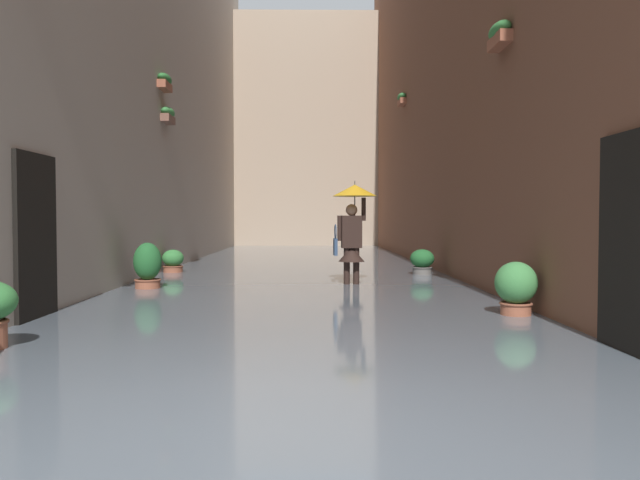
# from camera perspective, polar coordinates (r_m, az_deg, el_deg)

# --- Properties ---
(ground_plane) EXTENTS (60.00, 60.00, 0.00)m
(ground_plane) POSITION_cam_1_polar(r_m,az_deg,el_deg) (15.93, -1.67, -2.95)
(ground_plane) COLOR slate
(flood_water) EXTENTS (7.28, 29.99, 0.13)m
(flood_water) POSITION_cam_1_polar(r_m,az_deg,el_deg) (15.92, -1.67, -2.72)
(flood_water) COLOR slate
(flood_water) RESTS_ON ground_plane
(building_facade_left) EXTENTS (2.04, 27.99, 11.81)m
(building_facade_left) POSITION_cam_1_polar(r_m,az_deg,el_deg) (16.94, 13.16, 17.46)
(building_facade_left) COLOR brown
(building_facade_left) RESTS_ON ground_plane
(building_facade_right) EXTENTS (2.04, 27.99, 13.53)m
(building_facade_right) POSITION_cam_1_polar(r_m,az_deg,el_deg) (17.31, -16.44, 20.06)
(building_facade_right) COLOR #A89989
(building_facade_right) RESTS_ON ground_plane
(building_facade_far) EXTENTS (10.08, 1.80, 10.64)m
(building_facade_far) POSITION_cam_1_polar(r_m,az_deg,el_deg) (29.03, -1.27, 9.85)
(building_facade_far) COLOR tan
(building_facade_far) RESTS_ON ground_plane
(person_wading) EXTENTS (0.85, 0.85, 2.09)m
(person_wading) POSITION_cam_1_polar(r_m,az_deg,el_deg) (11.76, 3.03, 1.93)
(person_wading) COLOR black
(person_wading) RESTS_ON ground_plane
(potted_plant_far_left) EXTENTS (0.55, 0.55, 0.82)m
(potted_plant_far_left) POSITION_cam_1_polar(r_m,az_deg,el_deg) (8.47, 17.59, -4.36)
(potted_plant_far_left) COLOR #9E563D
(potted_plant_far_left) RESTS_ON ground_plane
(potted_plant_mid_left) EXTENTS (0.53, 0.53, 0.69)m
(potted_plant_mid_left) POSITION_cam_1_polar(r_m,az_deg,el_deg) (13.94, 9.38, -2.13)
(potted_plant_mid_left) COLOR #66605B
(potted_plant_mid_left) RESTS_ON ground_plane
(potted_plant_mid_right) EXTENTS (0.50, 0.50, 0.95)m
(potted_plant_mid_right) POSITION_cam_1_polar(r_m,az_deg,el_deg) (11.53, -15.59, -2.50)
(potted_plant_mid_right) COLOR #9E563D
(potted_plant_mid_right) RESTS_ON ground_plane
(potted_plant_near_right) EXTENTS (0.49, 0.49, 0.65)m
(potted_plant_near_right) POSITION_cam_1_polar(r_m,az_deg,el_deg) (14.74, -13.38, -2.08)
(potted_plant_near_right) COLOR #9E563D
(potted_plant_near_right) RESTS_ON ground_plane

